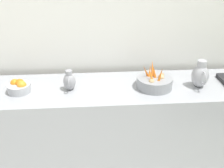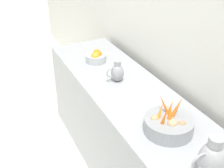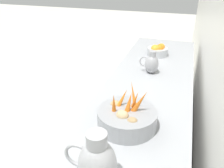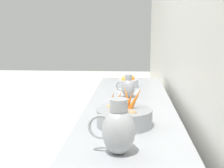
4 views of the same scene
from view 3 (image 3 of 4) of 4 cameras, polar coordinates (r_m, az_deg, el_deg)
name	(u,v)px [view 3 (image 3 of 4)]	position (r m, az deg, el deg)	size (l,w,h in m)	color
prep_counter	(141,146)	(1.88, 6.92, -14.65)	(0.63, 2.76, 0.90)	#9EA0A5
vegetable_colander	(127,117)	(1.28, 3.65, -8.09)	(0.32, 0.32, 0.23)	gray
orange_bowl	(158,50)	(2.35, 11.00, 7.97)	(0.20, 0.20, 0.11)	#ADAFB5
metal_pitcher_tall	(97,162)	(0.95, -3.70, -18.37)	(0.21, 0.15, 0.25)	#A3A3A8
metal_pitcher_short	(151,63)	(1.93, 9.52, 4.98)	(0.16, 0.11, 0.19)	#939399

